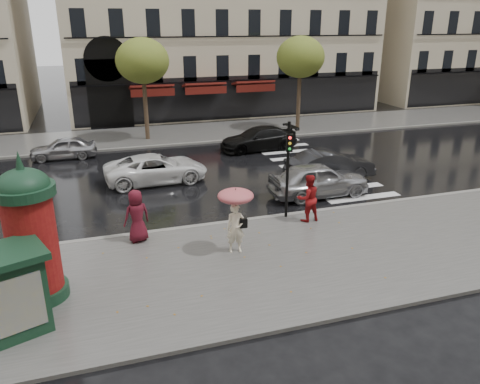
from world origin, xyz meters
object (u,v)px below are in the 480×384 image
object	(u,v)px
car_darkgrey	(330,165)
car_silver	(319,180)
newsstand	(9,291)
car_black	(258,139)
car_far_silver	(63,148)
morris_column	(31,231)
traffic_light	(288,161)
man_burgundy	(137,216)
woman_umbrella	(236,210)
woman_red	(308,198)
car_white	(156,169)

from	to	relation	value
car_darkgrey	car_silver	bearing A→B (deg)	140.31
newsstand	car_black	bearing A→B (deg)	51.83
car_silver	car_far_silver	xyz separation A→B (m)	(-11.32, 10.13, -0.15)
morris_column	car_far_silver	bearing A→B (deg)	89.48
morris_column	traffic_light	xyz separation A→B (m)	(8.97, 3.22, 0.29)
car_black	car_silver	bearing A→B (deg)	-5.50
man_burgundy	car_silver	size ratio (longest dim) A/B	0.42
woman_umbrella	woman_red	distance (m)	3.91
car_black	car_far_silver	xyz separation A→B (m)	(-11.48, 1.57, -0.07)
morris_column	man_burgundy	bearing A→B (deg)	43.07
woman_umbrella	car_darkgrey	bearing A→B (deg)	42.67
woman_red	car_far_silver	size ratio (longest dim) A/B	0.51
car_white	man_burgundy	bearing A→B (deg)	163.23
newsstand	car_far_silver	bearing A→B (deg)	87.87
car_silver	car_darkgrey	bearing A→B (deg)	-40.01
man_burgundy	newsstand	bearing A→B (deg)	33.64
man_burgundy	car_far_silver	distance (m)	12.97
morris_column	newsstand	world-z (taller)	morris_column
car_white	traffic_light	bearing A→B (deg)	-149.15
car_silver	car_far_silver	size ratio (longest dim) A/B	1.24
morris_column	car_silver	distance (m)	12.73
man_burgundy	car_darkgrey	xyz separation A→B (m)	(10.06, 4.55, -0.34)
morris_column	newsstand	distance (m)	1.81
man_burgundy	traffic_light	distance (m)	6.08
car_darkgrey	car_white	bearing A→B (deg)	74.91
woman_red	morris_column	distance (m)	10.06
man_burgundy	morris_column	world-z (taller)	morris_column
car_silver	woman_umbrella	bearing A→B (deg)	128.41
car_black	car_far_silver	size ratio (longest dim) A/B	1.31
car_silver	car_far_silver	bearing A→B (deg)	47.11
car_darkgrey	man_burgundy	bearing A→B (deg)	113.62
man_burgundy	traffic_light	xyz separation A→B (m)	(5.91, 0.36, 1.40)
woman_red	car_darkgrey	size ratio (longest dim) A/B	0.42
woman_red	car_white	size ratio (longest dim) A/B	0.38
traffic_light	woman_red	bearing A→B (deg)	-39.55
car_white	car_far_silver	xyz separation A→B (m)	(-4.54, 5.92, -0.07)
traffic_light	car_far_silver	bearing A→B (deg)	125.74
woman_umbrella	car_far_silver	bearing A→B (deg)	112.53
man_burgundy	car_black	bearing A→B (deg)	-144.80
car_black	woman_red	bearing A→B (deg)	-14.45
morris_column	woman_red	bearing A→B (deg)	15.52
woman_umbrella	newsstand	xyz separation A→B (m)	(-6.64, -2.47, -0.38)
traffic_light	car_far_silver	size ratio (longest dim) A/B	1.05
newsstand	car_white	distance (m)	12.21
woman_red	car_white	distance (m)	8.50
traffic_light	newsstand	size ratio (longest dim) A/B	1.70
woman_red	car_black	xyz separation A→B (m)	(1.98, 11.25, -0.36)
car_silver	woman_red	bearing A→B (deg)	144.74
car_darkgrey	car_white	world-z (taller)	car_darkgrey
traffic_light	car_silver	size ratio (longest dim) A/B	0.84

